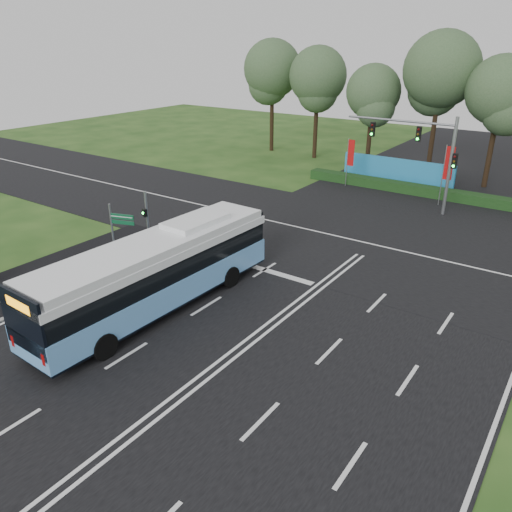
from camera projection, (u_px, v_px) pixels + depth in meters
The scene contains 14 objects.
ground at pixel (263, 328), 22.26m from camera, with size 120.00×120.00×0.00m, color #214416.
road_main at pixel (263, 327), 22.25m from camera, with size 20.00×120.00×0.04m, color black.
road_cross at pixel (371, 244), 31.27m from camera, with size 120.00×14.00×0.05m, color black.
bike_path at pixel (38, 280), 26.57m from camera, with size 5.00×18.00×0.06m, color black.
kerb_strip at pixel (66, 292), 25.29m from camera, with size 0.25×18.00×0.12m, color gray.
city_bus at pixel (157, 272), 23.13m from camera, with size 3.18×13.27×3.79m.
pedestrian_signal at pixel (147, 221), 28.99m from camera, with size 0.36×0.44×3.89m.
street_sign at pixel (117, 228), 27.16m from camera, with size 1.39×0.52×3.72m.
banner_flag_left at pixel (350, 155), 42.55m from camera, with size 0.61×0.06×4.14m.
banner_flag_mid at pixel (447, 167), 37.36m from camera, with size 0.69×0.08×4.68m.
traffic_light_gantry at pixel (427, 148), 35.69m from camera, with size 8.41×0.28×7.00m.
hedge at pixel (433, 192), 40.50m from camera, with size 22.00×1.20×0.80m, color #143312.
blue_hoarding at pixel (397, 171), 44.21m from camera, with size 10.00×0.30×2.20m, color #2281BA.
eucalyptus_row at pixel (469, 81), 42.28m from camera, with size 48.14×8.83×12.72m.
Camera 1 is at (10.71, -15.85, 11.83)m, focal length 35.00 mm.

